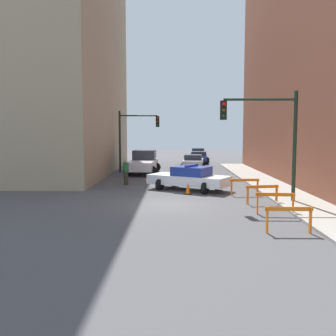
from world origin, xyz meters
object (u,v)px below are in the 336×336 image
at_px(barrier_mid, 275,200).
at_px(traffic_cone, 188,188).
at_px(police_car, 189,178).
at_px(parked_car_mid, 199,157).
at_px(barrier_front, 289,215).
at_px(traffic_light_far, 133,132).
at_px(barrier_corner, 245,184).
at_px(traffic_light_near, 270,129).
at_px(white_truck, 143,163).
at_px(barrier_back, 262,191).
at_px(parked_car_far, 198,153).
at_px(parked_car_near, 193,161).
at_px(pedestrian_crossing, 126,172).

relative_size(barrier_mid, traffic_cone, 2.44).
xyz_separation_m(police_car, parked_car_mid, (1.90, 19.54, -0.05)).
distance_m(police_car, barrier_front, 9.90).
bearing_deg(traffic_light_far, traffic_cone, -69.35).
height_order(parked_car_mid, barrier_front, parked_car_mid).
relative_size(traffic_light_far, barrier_front, 3.25).
xyz_separation_m(barrier_front, barrier_corner, (-0.03, 7.63, 0.00)).
distance_m(traffic_light_near, white_truck, 15.03).
xyz_separation_m(traffic_light_near, traffic_cone, (-3.78, 2.53, -3.21)).
distance_m(barrier_mid, barrier_back, 2.26).
relative_size(parked_car_mid, barrier_front, 2.78).
height_order(traffic_light_near, traffic_light_far, traffic_light_near).
height_order(traffic_light_far, white_truck, traffic_light_far).
bearing_deg(parked_car_mid, white_truck, -111.33).
bearing_deg(parked_car_far, traffic_light_near, -82.18).
relative_size(parked_car_far, barrier_mid, 2.78).
bearing_deg(parked_car_near, barrier_front, -79.25).
bearing_deg(traffic_light_near, barrier_back, -140.64).
distance_m(barrier_corner, traffic_cone, 3.07).
relative_size(parked_car_near, traffic_cone, 6.80).
distance_m(pedestrian_crossing, barrier_back, 9.78).
xyz_separation_m(parked_car_mid, traffic_cone, (-2.03, -20.97, -0.36)).
xyz_separation_m(white_truck, barrier_front, (6.37, -18.49, -0.29)).
relative_size(white_truck, barrier_front, 3.43).
distance_m(traffic_light_far, traffic_cone, 12.43).
height_order(white_truck, traffic_cone, white_truck).
distance_m(pedestrian_crossing, barrier_front, 13.62).
relative_size(parked_car_mid, barrier_corner, 2.80).
relative_size(white_truck, barrier_back, 3.47).
height_order(parked_car_near, pedestrian_crossing, pedestrian_crossing).
distance_m(pedestrian_crossing, barrier_mid, 11.42).
bearing_deg(barrier_front, barrier_back, 86.30).
bearing_deg(barrier_back, parked_car_far, 91.52).
height_order(police_car, white_truck, white_truck).
relative_size(parked_car_near, barrier_back, 2.81).
height_order(barrier_front, barrier_corner, same).
distance_m(barrier_back, barrier_corner, 2.48).
xyz_separation_m(barrier_front, barrier_back, (0.33, 5.18, 0.00)).
height_order(parked_car_near, barrier_mid, parked_car_near).
bearing_deg(police_car, parked_car_near, 25.59).
distance_m(traffic_light_far, barrier_corner, 14.02).
height_order(white_truck, parked_car_near, white_truck).
bearing_deg(barrier_corner, parked_car_near, 97.33).
distance_m(police_car, barrier_corner, 3.42).
relative_size(traffic_light_near, barrier_back, 3.28).
distance_m(parked_car_near, barrier_mid, 20.15).
xyz_separation_m(parked_car_near, parked_car_mid, (0.97, 6.05, 0.00)).
xyz_separation_m(barrier_mid, traffic_cone, (-3.40, 5.10, -0.30)).
xyz_separation_m(white_truck, barrier_back, (6.71, -13.31, -0.29)).
bearing_deg(barrier_front, barrier_mid, 83.45).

